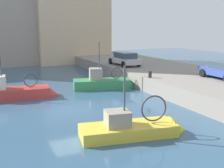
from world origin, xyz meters
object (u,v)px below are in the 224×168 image
(fishing_boat_green, at_px, (105,87))
(parked_car_silver, at_px, (125,59))
(mooring_bollard_mid, at_px, (150,74))
(fishing_boat_red, at_px, (12,97))
(fishing_boat_yellow, at_px, (136,133))
(parked_car_blue, at_px, (224,70))

(fishing_boat_green, xyz_separation_m, parked_car_silver, (4.25, 4.47, 1.79))
(fishing_boat_green, bearing_deg, mooring_bollard_mid, -46.36)
(fishing_boat_green, relative_size, fishing_boat_red, 0.83)
(fishing_boat_yellow, relative_size, fishing_boat_red, 0.82)
(fishing_boat_yellow, bearing_deg, mooring_bollard_mid, 53.29)
(fishing_boat_green, distance_m, parked_car_blue, 9.83)
(fishing_boat_yellow, height_order, parked_car_silver, fishing_boat_yellow)
(fishing_boat_green, xyz_separation_m, mooring_bollard_mid, (2.73, -2.86, 1.35))
(fishing_boat_yellow, xyz_separation_m, parked_car_blue, (10.64, 4.63, 1.79))
(fishing_boat_yellow, distance_m, fishing_boat_green, 10.82)
(fishing_boat_yellow, xyz_separation_m, parked_car_silver, (7.16, 14.89, 1.80))
(fishing_boat_yellow, distance_m, fishing_boat_red, 11.16)
(fishing_boat_red, distance_m, parked_car_blue, 16.44)
(fishing_boat_yellow, distance_m, parked_car_silver, 16.62)
(fishing_boat_green, distance_m, parked_car_silver, 6.42)
(fishing_boat_green, height_order, parked_car_blue, fishing_boat_green)
(parked_car_silver, bearing_deg, fishing_boat_green, -133.60)
(fishing_boat_green, bearing_deg, parked_car_blue, -36.84)
(fishing_boat_red, relative_size, parked_car_silver, 1.59)
(fishing_boat_yellow, xyz_separation_m, fishing_boat_red, (-4.77, 10.09, 0.01))
(mooring_bollard_mid, bearing_deg, fishing_boat_yellow, -126.71)
(fishing_boat_red, distance_m, parked_car_silver, 12.98)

